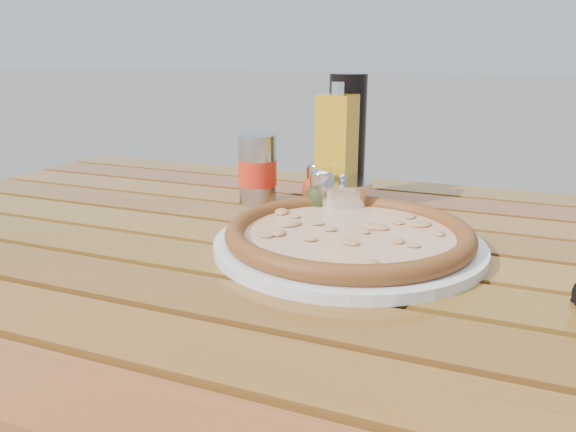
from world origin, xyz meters
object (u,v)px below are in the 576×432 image
at_px(pepper_shaker, 318,186).
at_px(pizza, 349,233).
at_px(olive_oil_cruet, 336,152).
at_px(oregano_shaker, 322,194).
at_px(soda_can, 257,170).
at_px(plate, 348,245).
at_px(dark_bottle, 347,138).
at_px(table, 283,290).
at_px(parmesan_tin, 342,198).

bearing_deg(pepper_shaker, pizza, -59.52).
xyz_separation_m(pizza, olive_oil_cruet, (-0.08, 0.19, 0.07)).
xyz_separation_m(oregano_shaker, soda_can, (-0.13, 0.04, 0.02)).
xyz_separation_m(plate, pepper_shaker, (-0.11, 0.19, 0.03)).
height_order(plate, dark_bottle, dark_bottle).
relative_size(plate, oregano_shaker, 4.39).
bearing_deg(oregano_shaker, plate, -57.71).
height_order(oregano_shaker, soda_can, soda_can).
bearing_deg(plate, oregano_shaker, 122.29).
distance_m(table, pepper_shaker, 0.22).
bearing_deg(table, pepper_shaker, 94.02).
bearing_deg(dark_bottle, plate, -72.39).
xyz_separation_m(oregano_shaker, dark_bottle, (-0.00, 0.14, 0.07)).
bearing_deg(oregano_shaker, parmesan_tin, 30.48).
distance_m(dark_bottle, olive_oil_cruet, 0.08).
bearing_deg(table, oregano_shaker, 84.13).
xyz_separation_m(pepper_shaker, parmesan_tin, (0.05, -0.04, -0.01)).
distance_m(table, parmesan_tin, 0.19).
xyz_separation_m(pizza, pepper_shaker, (-0.11, 0.19, 0.02)).
xyz_separation_m(plate, parmesan_tin, (-0.06, 0.15, 0.02)).
bearing_deg(pepper_shaker, olive_oil_cruet, 3.14).
bearing_deg(parmesan_tin, soda_can, 171.35).
relative_size(dark_bottle, soda_can, 1.83).
bearing_deg(soda_can, dark_bottle, 35.78).
height_order(pizza, parmesan_tin, parmesan_tin).
height_order(oregano_shaker, olive_oil_cruet, olive_oil_cruet).
height_order(plate, soda_can, soda_can).
distance_m(pizza, oregano_shaker, 0.16).
xyz_separation_m(table, parmesan_tin, (0.04, 0.15, 0.11)).
bearing_deg(soda_can, parmesan_tin, -8.65).
bearing_deg(table, pizza, -1.65).
relative_size(plate, pizza, 0.95).
xyz_separation_m(pepper_shaker, oregano_shaker, (0.03, -0.05, 0.00)).
bearing_deg(parmesan_tin, olive_oil_cruet, 120.43).
relative_size(pepper_shaker, soda_can, 0.68).
height_order(soda_can, parmesan_tin, soda_can).
height_order(olive_oil_cruet, parmesan_tin, olive_oil_cruet).
relative_size(plate, dark_bottle, 1.64).
height_order(table, pizza, pizza).
relative_size(table, pepper_shaker, 17.07).
bearing_deg(plate, dark_bottle, 107.61).
relative_size(pepper_shaker, olive_oil_cruet, 0.39).
height_order(plate, olive_oil_cruet, olive_oil_cruet).
bearing_deg(plate, pizza, 90.00).
relative_size(plate, pepper_shaker, 4.39).
distance_m(plate, oregano_shaker, 0.16).
relative_size(table, plate, 3.89).
relative_size(plate, olive_oil_cruet, 1.71).
xyz_separation_m(table, soda_can, (-0.12, 0.17, 0.13)).
bearing_deg(pepper_shaker, soda_can, -172.80).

